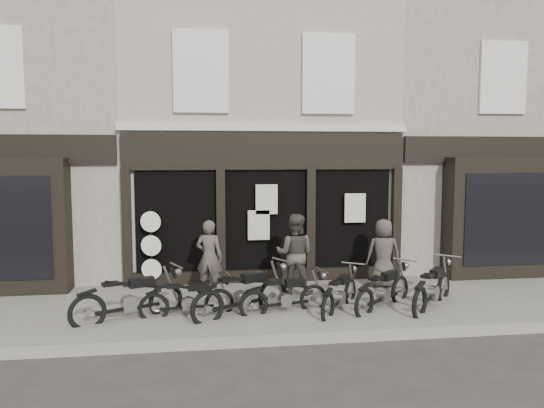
{
  "coord_description": "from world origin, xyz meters",
  "views": [
    {
      "loc": [
        -1.68,
        -10.35,
        3.41
      ],
      "look_at": [
        -0.03,
        1.6,
        2.25
      ],
      "focal_mm": 35.0,
      "sensor_mm": 36.0,
      "label": 1
    }
  ],
  "objects": [
    {
      "name": "ground_plane",
      "position": [
        0.0,
        0.0,
        0.0
      ],
      "size": [
        90.0,
        90.0,
        0.0
      ],
      "primitive_type": "plane",
      "color": "#2D2B28",
      "rests_on": "ground"
    },
    {
      "name": "pavement",
      "position": [
        0.0,
        0.9,
        0.06
      ],
      "size": [
        30.0,
        4.2,
        0.12
      ],
      "primitive_type": "cube",
      "color": "#66625A",
      "rests_on": "ground_plane"
    },
    {
      "name": "kerb",
      "position": [
        0.0,
        -1.25,
        0.07
      ],
      "size": [
        30.0,
        0.25,
        0.13
      ],
      "primitive_type": "cube",
      "color": "gray",
      "rests_on": "ground_plane"
    },
    {
      "name": "central_building",
      "position": [
        0.0,
        5.95,
        4.08
      ],
      "size": [
        7.3,
        6.22,
        8.34
      ],
      "color": "#A59B8D",
      "rests_on": "ground"
    },
    {
      "name": "neighbour_left",
      "position": [
        -6.35,
        5.9,
        4.04
      ],
      "size": [
        5.6,
        6.73,
        8.34
      ],
      "color": "#A09887",
      "rests_on": "ground"
    },
    {
      "name": "neighbour_right",
      "position": [
        6.35,
        5.9,
        4.04
      ],
      "size": [
        5.6,
        6.73,
        8.34
      ],
      "color": "#A09887",
      "rests_on": "ground"
    },
    {
      "name": "motorcycle_0",
      "position": [
        -3.09,
        0.27,
        0.44
      ],
      "size": [
        2.16,
        1.23,
        1.11
      ],
      "rotation": [
        0.0,
        0.0,
        0.42
      ],
      "color": "black",
      "rests_on": "ground"
    },
    {
      "name": "motorcycle_1",
      "position": [
        -1.93,
        0.34,
        0.37
      ],
      "size": [
        1.94,
        0.53,
        0.93
      ],
      "rotation": [
        0.0,
        0.0,
        0.12
      ],
      "color": "black",
      "rests_on": "ground"
    },
    {
      "name": "motorcycle_2",
      "position": [
        -0.82,
        0.27,
        0.45
      ],
      "size": [
        2.15,
        1.44,
        1.13
      ],
      "rotation": [
        0.0,
        0.0,
        0.52
      ],
      "color": "black",
      "rests_on": "ground"
    },
    {
      "name": "motorcycle_3",
      "position": [
        0.07,
        0.31,
        0.38
      ],
      "size": [
        1.94,
        0.74,
        0.95
      ],
      "rotation": [
        0.0,
        0.0,
        0.24
      ],
      "color": "black",
      "rests_on": "ground"
    },
    {
      "name": "motorcycle_4",
      "position": [
        1.24,
        0.31,
        0.38
      ],
      "size": [
        1.35,
        1.74,
        0.96
      ],
      "rotation": [
        0.0,
        0.0,
        0.96
      ],
      "color": "black",
      "rests_on": "ground"
    },
    {
      "name": "motorcycle_5",
      "position": [
        2.21,
        0.33,
        0.41
      ],
      "size": [
        1.78,
        1.57,
        1.02
      ],
      "rotation": [
        0.0,
        0.0,
        0.7
      ],
      "color": "black",
      "rests_on": "ground"
    },
    {
      "name": "motorcycle_6",
      "position": [
        3.28,
        0.24,
        0.43
      ],
      "size": [
        1.74,
        1.83,
        1.09
      ],
      "rotation": [
        0.0,
        0.0,
        0.82
      ],
      "color": "black",
      "rests_on": "ground"
    },
    {
      "name": "man_left",
      "position": [
        -1.46,
        1.94,
        0.99
      ],
      "size": [
        0.74,
        0.6,
        1.74
      ],
      "primitive_type": "imported",
      "rotation": [
        0.0,
        0.0,
        2.81
      ],
      "color": "#453F39",
      "rests_on": "pavement"
    },
    {
      "name": "man_centre",
      "position": [
        0.52,
        1.68,
        1.06
      ],
      "size": [
        1.1,
        0.97,
        1.88
      ],
      "primitive_type": "imported",
      "rotation": [
        0.0,
        0.0,
        2.81
      ],
      "color": "#403B34",
      "rests_on": "pavement"
    },
    {
      "name": "man_right",
      "position": [
        2.78,
        1.94,
        0.97
      ],
      "size": [
        0.9,
        0.66,
        1.69
      ],
      "primitive_type": "imported",
      "rotation": [
        0.0,
        0.0,
        2.99
      ],
      "color": "#413A36",
      "rests_on": "pavement"
    },
    {
      "name": "advert_sign_post",
      "position": [
        -2.85,
        2.66,
        1.01
      ],
      "size": [
        0.5,
        0.32,
        2.07
      ],
      "rotation": [
        0.0,
        0.0,
        -0.24
      ],
      "color": "black",
      "rests_on": "ground"
    }
  ]
}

